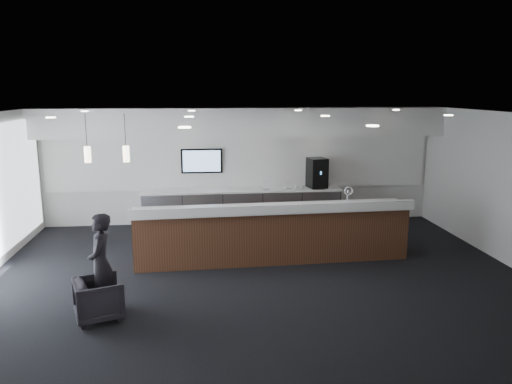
{
  "coord_description": "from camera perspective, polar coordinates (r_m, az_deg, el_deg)",
  "views": [
    {
      "loc": [
        -1.0,
        -8.75,
        3.42
      ],
      "look_at": [
        0.11,
        1.3,
        1.35
      ],
      "focal_mm": 35.0,
      "sensor_mm": 36.0,
      "label": 1
    }
  ],
  "objects": [
    {
      "name": "wall_tv",
      "position": [
        12.78,
        -6.22,
        3.55
      ],
      "size": [
        1.05,
        0.08,
        0.62
      ],
      "color": "black",
      "rests_on": "back_wall"
    },
    {
      "name": "armchair",
      "position": [
        8.1,
        -17.53,
        -11.54
      ],
      "size": [
        0.88,
        0.87,
        0.63
      ],
      "primitive_type": "imported",
      "rotation": [
        0.0,
        0.0,
        1.9
      ],
      "color": "black",
      "rests_on": "ground"
    },
    {
      "name": "lounge_guest",
      "position": [
        8.2,
        -17.32,
        -7.73
      ],
      "size": [
        0.38,
        0.58,
        1.57
      ],
      "primitive_type": "imported",
      "rotation": [
        0.0,
        0.0,
        -1.56
      ],
      "color": "black",
      "rests_on": "ground"
    },
    {
      "name": "ceiling",
      "position": [
        8.82,
        0.24,
        8.84
      ],
      "size": [
        10.0,
        8.0,
        0.02
      ],
      "primitive_type": "cube",
      "color": "black",
      "rests_on": "back_wall"
    },
    {
      "name": "pendant_left",
      "position": [
        9.73,
        -14.54,
        4.3
      ],
      "size": [
        0.12,
        0.12,
        0.3
      ],
      "primitive_type": "cylinder",
      "color": "#FFEDC6",
      "rests_on": "ceiling"
    },
    {
      "name": "back_wall",
      "position": [
        12.94,
        -1.77,
        3.04
      ],
      "size": [
        10.0,
        0.02,
        3.0
      ],
      "primitive_type": "cube",
      "color": "silver",
      "rests_on": "ground"
    },
    {
      "name": "cup_1",
      "position": [
        12.78,
        4.54,
        0.59
      ],
      "size": [
        0.12,
        0.12,
        0.08
      ],
      "primitive_type": "imported",
      "rotation": [
        0.0,
        0.0,
        0.65
      ],
      "color": "white",
      "rests_on": "back_credenza"
    },
    {
      "name": "info_sign_left",
      "position": [
        12.64,
        1.17,
        0.85
      ],
      "size": [
        0.17,
        0.04,
        0.23
      ],
      "primitive_type": "cube",
      "rotation": [
        0.0,
        0.0,
        -0.11
      ],
      "color": "silver",
      "rests_on": "back_credenza"
    },
    {
      "name": "cup_2",
      "position": [
        12.75,
        3.92,
        0.58
      ],
      "size": [
        0.11,
        0.11,
        0.08
      ],
      "primitive_type": "imported",
      "rotation": [
        0.0,
        0.0,
        1.29
      ],
      "color": "white",
      "rests_on": "back_credenza"
    },
    {
      "name": "service_counter",
      "position": [
        10.16,
        1.9,
        -4.69
      ],
      "size": [
        5.61,
        1.14,
        1.49
      ],
      "rotation": [
        0.0,
        0.0,
        0.04
      ],
      "color": "#472717",
      "rests_on": "ground"
    },
    {
      "name": "alcove_panel",
      "position": [
        12.89,
        -1.76,
        3.46
      ],
      "size": [
        9.8,
        0.06,
        1.4
      ],
      "primitive_type": "cube",
      "color": "white",
      "rests_on": "back_wall"
    },
    {
      "name": "ground",
      "position": [
        9.45,
        0.23,
        -9.64
      ],
      "size": [
        10.0,
        10.0,
        0.0
      ],
      "primitive_type": "plane",
      "color": "black",
      "rests_on": "ground"
    },
    {
      "name": "cup_3",
      "position": [
        12.73,
        3.3,
        0.56
      ],
      "size": [
        0.11,
        0.11,
        0.08
      ],
      "primitive_type": "imported",
      "rotation": [
        0.0,
        0.0,
        1.94
      ],
      "color": "white",
      "rests_on": "back_credenza"
    },
    {
      "name": "coffee_machine",
      "position": [
        12.91,
        6.99,
        2.18
      ],
      "size": [
        0.51,
        0.6,
        0.76
      ],
      "rotation": [
        0.0,
        0.0,
        0.17
      ],
      "color": "black",
      "rests_on": "back_credenza"
    },
    {
      "name": "cup_0",
      "position": [
        12.81,
        5.15,
        0.6
      ],
      "size": [
        0.09,
        0.09,
        0.08
      ],
      "primitive_type": "imported",
      "color": "white",
      "rests_on": "back_credenza"
    },
    {
      "name": "ceiling_can_lights",
      "position": [
        8.82,
        0.24,
        8.65
      ],
      "size": [
        7.0,
        5.0,
        0.02
      ],
      "primitive_type": null,
      "color": "white",
      "rests_on": "ceiling"
    },
    {
      "name": "pendant_right",
      "position": [
        9.85,
        -18.58,
        4.15
      ],
      "size": [
        0.12,
        0.12,
        0.3
      ],
      "primitive_type": "cylinder",
      "color": "#FFEDC6",
      "rests_on": "ceiling"
    },
    {
      "name": "soffit_bulkhead",
      "position": [
        12.37,
        -1.64,
        8.01
      ],
      "size": [
        10.0,
        0.9,
        0.7
      ],
      "primitive_type": "cube",
      "color": "white",
      "rests_on": "back_wall"
    },
    {
      "name": "back_credenza",
      "position": [
        12.78,
        -1.61,
        -1.74
      ],
      "size": [
        5.06,
        0.66,
        0.95
      ],
      "color": "#9C9FA4",
      "rests_on": "ground"
    },
    {
      "name": "info_sign_right",
      "position": [
        12.7,
        3.76,
        0.83
      ],
      "size": [
        0.16,
        0.02,
        0.21
      ],
      "primitive_type": "cube",
      "rotation": [
        0.0,
        0.0,
        0.01
      ],
      "color": "silver",
      "rests_on": "back_credenza"
    }
  ]
}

